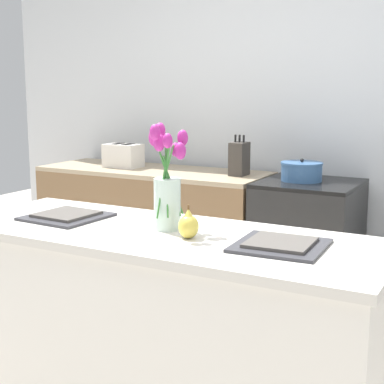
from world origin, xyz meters
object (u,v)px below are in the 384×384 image
object	(u,v)px
flower_vase	(166,186)
plate_setting_left	(67,216)
knife_block	(239,159)
cooking_pot	(302,171)
pear_figurine	(188,225)
stove_range	(307,252)
plate_setting_right	(280,244)
toaster	(123,156)

from	to	relation	value
flower_vase	plate_setting_left	distance (m)	0.52
flower_vase	knife_block	world-z (taller)	flower_vase
plate_setting_left	knife_block	bearing A→B (deg)	86.64
flower_vase	knife_block	distance (m)	1.64
flower_vase	cooking_pot	bearing A→B (deg)	88.28
flower_vase	knife_block	xyz separation A→B (m)	(-0.39, 1.59, -0.08)
cooking_pot	knife_block	xyz separation A→B (m)	(-0.44, 0.03, 0.05)
flower_vase	pear_figurine	size ratio (longest dim) A/B	3.31
stove_range	plate_setting_left	world-z (taller)	plate_setting_left
flower_vase	plate_setting_right	bearing A→B (deg)	-4.14
stove_range	knife_block	distance (m)	0.75
plate_setting_right	cooking_pot	xyz separation A→B (m)	(-0.45, 1.60, 0.03)
stove_range	toaster	xyz separation A→B (m)	(-1.41, -0.01, 0.54)
pear_figurine	toaster	size ratio (longest dim) A/B	0.46
plate_setting_right	cooking_pot	bearing A→B (deg)	105.73
pear_figurine	plate_setting_right	xyz separation A→B (m)	(0.35, 0.05, -0.04)
pear_figurine	cooking_pot	xyz separation A→B (m)	(-0.10, 1.64, -0.01)
pear_figurine	cooking_pot	world-z (taller)	pear_figurine
toaster	plate_setting_left	bearing A→B (deg)	-62.71
plate_setting_right	toaster	xyz separation A→B (m)	(-1.80, 1.58, 0.06)
flower_vase	pear_figurine	world-z (taller)	flower_vase
plate_setting_right	cooking_pot	world-z (taller)	cooking_pot
pear_figurine	toaster	world-z (taller)	toaster
plate_setting_left	cooking_pot	world-z (taller)	cooking_pot
plate_setting_left	knife_block	size ratio (longest dim) A/B	1.22
pear_figurine	plate_setting_right	world-z (taller)	pear_figurine
plate_setting_left	cooking_pot	distance (m)	1.68
pear_figurine	toaster	xyz separation A→B (m)	(-1.45, 1.63, 0.02)
toaster	cooking_pot	distance (m)	1.35
knife_block	plate_setting_right	bearing A→B (deg)	-61.26
flower_vase	knife_block	size ratio (longest dim) A/B	1.58
toaster	flower_vase	bearing A→B (deg)	-49.79
plate_setting_right	flower_vase	bearing A→B (deg)	175.86
pear_figurine	plate_setting_right	size ratio (longest dim) A/B	0.39
pear_figurine	knife_block	bearing A→B (deg)	107.92
plate_setting_left	toaster	distance (m)	1.78
toaster	cooking_pot	bearing A→B (deg)	0.74
cooking_pot	knife_block	size ratio (longest dim) A/B	0.97
stove_range	knife_block	xyz separation A→B (m)	(-0.50, 0.03, 0.56)
plate_setting_left	flower_vase	bearing A→B (deg)	4.20
plate_setting_left	toaster	bearing A→B (deg)	117.29
flower_vase	pear_figurine	xyz separation A→B (m)	(0.15, -0.08, -0.13)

